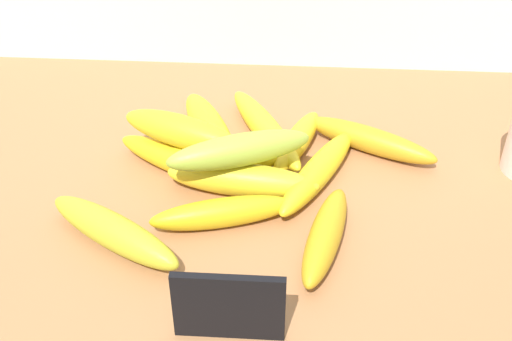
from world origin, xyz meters
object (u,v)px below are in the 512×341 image
at_px(chalkboard_sign, 229,309).
at_px(banana_3, 114,231).
at_px(banana_0, 242,180).
at_px(banana_9, 265,129).
at_px(banana_5, 325,236).
at_px(banana_10, 222,213).
at_px(banana_7, 297,142).
at_px(banana_12, 239,150).
at_px(banana_6, 318,172).
at_px(banana_1, 370,140).
at_px(banana_4, 210,129).
at_px(banana_2, 181,162).
at_px(banana_11, 182,131).
at_px(banana_8, 218,158).

height_order(chalkboard_sign, banana_3, chalkboard_sign).
bearing_deg(banana_0, banana_9, 79.25).
distance_m(banana_3, banana_5, 0.24).
bearing_deg(banana_10, banana_7, 60.52).
bearing_deg(banana_12, banana_6, 12.04).
bearing_deg(banana_7, banana_1, 5.03).
distance_m(banana_1, banana_4, 0.22).
relative_size(banana_2, banana_11, 1.17).
distance_m(banana_1, banana_3, 0.37).
xyz_separation_m(banana_2, banana_5, (0.18, -0.13, -0.00)).
xyz_separation_m(banana_4, banana_12, (0.05, -0.10, 0.04)).
bearing_deg(banana_11, banana_9, 34.37).
bearing_deg(banana_12, banana_10, -103.82).
height_order(banana_6, banana_8, banana_8).
height_order(banana_5, banana_9, same).
relative_size(banana_2, banana_9, 0.95).
distance_m(banana_4, banana_10, 0.17).
bearing_deg(banana_10, banana_8, 98.81).
bearing_deg(banana_4, banana_7, -7.34).
relative_size(chalkboard_sign, banana_7, 0.73).
relative_size(banana_9, banana_10, 1.20).
bearing_deg(banana_1, banana_2, -165.13).
distance_m(banana_4, banana_11, 0.08).
height_order(banana_4, banana_5, banana_4).
distance_m(banana_2, banana_8, 0.05).
bearing_deg(banana_4, banana_0, -63.77).
height_order(banana_0, banana_5, banana_0).
height_order(banana_6, banana_11, banana_11).
bearing_deg(banana_10, banana_3, -160.31).
distance_m(banana_4, banana_7, 0.12).
distance_m(chalkboard_sign, banana_6, 0.27).
height_order(banana_7, banana_11, banana_11).
distance_m(banana_7, banana_10, 0.18).
height_order(banana_0, banana_4, same).
bearing_deg(banana_1, banana_8, -163.69).
relative_size(banana_8, banana_10, 0.93).
height_order(banana_4, banana_7, banana_4).
bearing_deg(banana_9, banana_10, -103.34).
height_order(banana_5, banana_11, banana_11).
bearing_deg(banana_10, banana_1, 41.12).
xyz_separation_m(banana_2, banana_4, (0.03, 0.07, 0.00)).
xyz_separation_m(banana_1, banana_10, (-0.19, -0.16, 0.00)).
xyz_separation_m(banana_3, banana_5, (0.24, 0.01, -0.00)).
bearing_deg(chalkboard_sign, banana_2, 108.71).
height_order(chalkboard_sign, banana_12, same).
height_order(banana_0, banana_1, banana_0).
height_order(banana_0, banana_9, banana_0).
bearing_deg(banana_4, banana_6, -29.30).
bearing_deg(banana_8, banana_12, -50.03).
relative_size(banana_5, banana_11, 1.00).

